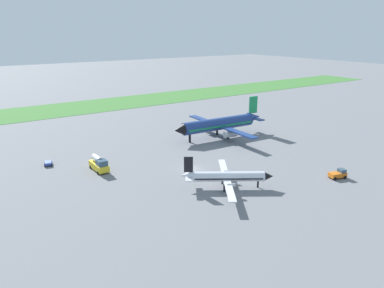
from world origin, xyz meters
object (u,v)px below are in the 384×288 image
at_px(airplane_midfield_jet, 220,124).
at_px(fuel_truck_midfield, 99,164).
at_px(airplane_foreground_turboprop, 227,176).
at_px(pushback_tug_by_runway, 338,174).
at_px(baggage_cart_near_gate, 48,163).

distance_m(airplane_midfield_jet, fuel_truck_midfield, 39.96).
height_order(airplane_foreground_turboprop, pushback_tug_by_runway, airplane_foreground_turboprop).
relative_size(baggage_cart_near_gate, pushback_tug_by_runway, 0.69).
bearing_deg(pushback_tug_by_runway, airplane_foreground_turboprop, 173.37).
bearing_deg(airplane_midfield_jet, baggage_cart_near_gate, -1.63).
distance_m(airplane_foreground_turboprop, airplane_midfield_jet, 37.00).
relative_size(airplane_foreground_turboprop, baggage_cart_near_gate, 6.89).
xyz_separation_m(airplane_midfield_jet, pushback_tug_by_runway, (0.77, -39.26, -3.05)).
xyz_separation_m(airplane_midfield_jet, baggage_cart_near_gate, (-47.96, 3.96, -3.39)).
bearing_deg(airplane_foreground_turboprop, baggage_cart_near_gate, 161.39).
bearing_deg(pushback_tug_by_runway, airplane_midfield_jet, 107.33).
relative_size(airplane_foreground_turboprop, airplane_midfield_jet, 0.61).
bearing_deg(airplane_midfield_jet, airplane_foreground_turboprop, 56.37).
height_order(baggage_cart_near_gate, fuel_truck_midfield, fuel_truck_midfield).
relative_size(baggage_cart_near_gate, fuel_truck_midfield, 0.42).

